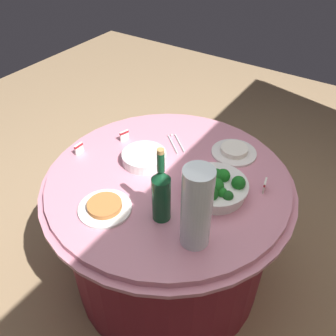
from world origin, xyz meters
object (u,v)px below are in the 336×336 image
at_px(broccoli_bowl, 216,187).
at_px(serving_tongs, 176,143).
at_px(decorative_fruit_vase, 196,212).
at_px(food_plate_peanuts, 105,207).
at_px(label_placard_mid, 79,148).
at_px(wine_bottle, 161,193).
at_px(plate_stack, 144,158).
at_px(food_plate_rice, 234,151).
at_px(label_placard_rear, 265,185).
at_px(label_placard_front, 124,135).

relative_size(broccoli_bowl, serving_tongs, 1.86).
relative_size(decorative_fruit_vase, food_plate_peanuts, 1.55).
bearing_deg(label_placard_mid, serving_tongs, 133.55).
bearing_deg(label_placard_mid, decorative_fruit_vase, 78.21).
xyz_separation_m(serving_tongs, label_placard_mid, (0.33, -0.35, 0.03)).
distance_m(serving_tongs, food_plate_peanuts, 0.55).
bearing_deg(wine_bottle, plate_stack, -132.62).
bearing_deg(food_plate_rice, decorative_fruit_vase, 10.85).
height_order(broccoli_bowl, wine_bottle, wine_bottle).
bearing_deg(plate_stack, label_placard_rear, 102.88).
relative_size(label_placard_front, label_placard_mid, 1.00).
distance_m(decorative_fruit_vase, food_plate_peanuts, 0.41).
xyz_separation_m(broccoli_bowl, serving_tongs, (-0.22, -0.34, -0.04)).
bearing_deg(broccoli_bowl, wine_bottle, -26.81).
bearing_deg(label_placard_front, label_placard_mid, -28.16).
xyz_separation_m(broccoli_bowl, label_placard_rear, (-0.14, 0.16, -0.01)).
height_order(decorative_fruit_vase, serving_tongs, decorative_fruit_vase).
distance_m(plate_stack, decorative_fruit_vase, 0.53).
relative_size(wine_bottle, label_placard_rear, 6.11).
bearing_deg(wine_bottle, serving_tongs, -153.76).
height_order(broccoli_bowl, label_placard_mid, broccoli_bowl).
distance_m(wine_bottle, decorative_fruit_vase, 0.17).
xyz_separation_m(broccoli_bowl, decorative_fruit_vase, (0.26, 0.05, 0.11)).
bearing_deg(food_plate_rice, broccoli_bowl, 10.58).
bearing_deg(wine_bottle, decorative_fruit_vase, 80.08).
height_order(broccoli_bowl, food_plate_rice, broccoli_bowl).
height_order(food_plate_rice, label_placard_rear, label_placard_rear).
distance_m(label_placard_mid, label_placard_rear, 0.89).
bearing_deg(serving_tongs, wine_bottle, 26.24).
height_order(broccoli_bowl, food_plate_peanuts, broccoli_bowl).
xyz_separation_m(food_plate_rice, label_placard_rear, (0.17, 0.22, 0.02)).
xyz_separation_m(wine_bottle, food_plate_rice, (-0.54, 0.06, -0.11)).
xyz_separation_m(plate_stack, label_placard_mid, (0.12, -0.30, 0.01)).
bearing_deg(decorative_fruit_vase, broccoli_bowl, -168.84).
distance_m(broccoli_bowl, label_placard_front, 0.59).
xyz_separation_m(broccoli_bowl, wine_bottle, (0.23, -0.12, 0.08)).
relative_size(broccoli_bowl, wine_bottle, 0.83).
relative_size(serving_tongs, label_placard_rear, 2.73).
bearing_deg(label_placard_rear, label_placard_mid, -73.85).
xyz_separation_m(wine_bottle, label_placard_mid, (-0.13, -0.57, -0.10)).
bearing_deg(plate_stack, label_placard_front, -114.83).
xyz_separation_m(decorative_fruit_vase, label_placard_rear, (-0.40, 0.11, -0.12)).
bearing_deg(food_plate_peanuts, label_placard_rear, 133.21).
height_order(label_placard_front, label_placard_mid, same).
height_order(wine_bottle, serving_tongs, wine_bottle).
height_order(label_placard_mid, label_placard_rear, same).
xyz_separation_m(decorative_fruit_vase, food_plate_rice, (-0.57, -0.11, -0.14)).
xyz_separation_m(food_plate_rice, label_placard_front, (0.21, -0.52, 0.02)).
bearing_deg(decorative_fruit_vase, wine_bottle, -99.92).
distance_m(food_plate_rice, label_placard_rear, 0.28).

